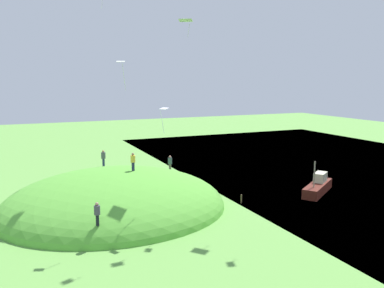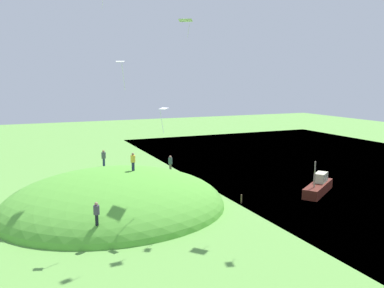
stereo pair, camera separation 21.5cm
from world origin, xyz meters
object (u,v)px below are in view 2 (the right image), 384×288
person_on_hilltop (104,156)px  kite_7 (186,21)px  person_watching_kites (170,162)px  boat_on_lake (318,187)px  mooring_post (241,199)px  person_near_shore (133,160)px  person_with_child (96,211)px  kite_8 (163,111)px  kite_9 (121,65)px

person_on_hilltop → kite_7: 16.00m
person_watching_kites → boat_on_lake: bearing=163.1°
person_watching_kites → kite_7: size_ratio=1.21×
person_on_hilltop → mooring_post: 14.57m
person_near_shore → person_with_child: person_near_shore is taller
boat_on_lake → person_on_hilltop: (21.02, -8.01, 3.50)m
person_with_child → person_on_hilltop: 12.92m
boat_on_lake → person_near_shore: bearing=136.9°
person_near_shore → person_on_hilltop: bearing=-86.3°
kite_8 → boat_on_lake: bearing=-170.0°
person_watching_kites → kite_8: bearing=81.2°
person_watching_kites → kite_7: kite_7 is taller
kite_9 → person_with_child: bearing=30.1°
person_with_child → person_on_hilltop: size_ratio=1.03×
person_near_shore → person_watching_kites: 7.76m
boat_on_lake → kite_8: size_ratio=3.02×
person_watching_kites → person_on_hilltop: 7.41m
kite_9 → boat_on_lake: bearing=-172.0°
person_on_hilltop → kite_7: (-5.84, 7.85, 12.66)m
boat_on_lake → mooring_post: bearing=144.7°
person_with_child → kite_9: 10.67m
person_near_shore → kite_7: 13.22m
kite_7 → kite_8: bearing=46.0°
person_with_child → mooring_post: size_ratio=2.04×
person_with_child → kite_9: kite_9 is taller
kite_7 → kite_9: (6.46, 3.22, -3.92)m
boat_on_lake → kite_9: bearing=153.8°
person_with_child → person_on_hilltop: person_on_hilltop is taller
person_near_shore → kite_8: (-0.82, 6.26, 4.89)m
mooring_post → kite_7: bearing=0.2°
person_watching_kites → kite_9: 16.95m
person_near_shore → person_on_hilltop: person_near_shore is taller
boat_on_lake → person_on_hilltop: 22.76m
boat_on_lake → mooring_post: 9.33m
person_on_hilltop → kite_7: size_ratio=1.11×
kite_7 → mooring_post: (-5.85, -0.02, -16.42)m
kite_7 → kite_9: bearing=26.5°
person_on_hilltop → mooring_post: person_on_hilltop is taller
person_on_hilltop → kite_8: kite_8 is taller
person_on_hilltop → mooring_post: size_ratio=1.97×
person_watching_kites → person_with_child: person_watching_kites is taller
boat_on_lake → person_with_child: size_ratio=3.52×
person_near_shore → kite_8: kite_8 is taller
person_near_shore → person_watching_kites: (-5.59, -5.13, -1.63)m
person_near_shore → person_with_child: bearing=42.2°
person_with_child → mooring_post: bearing=-92.3°
person_near_shore → mooring_post: bearing=148.7°
person_on_hilltop → person_watching_kites: bearing=-106.4°
kite_7 → kite_9: kite_7 is taller
person_on_hilltop → person_with_child: bearing=148.9°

